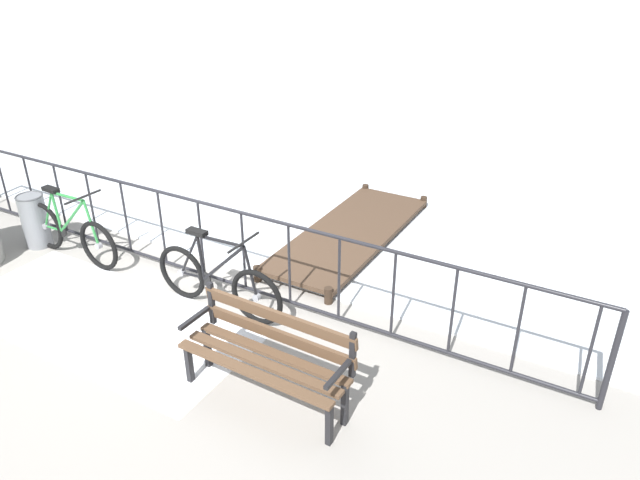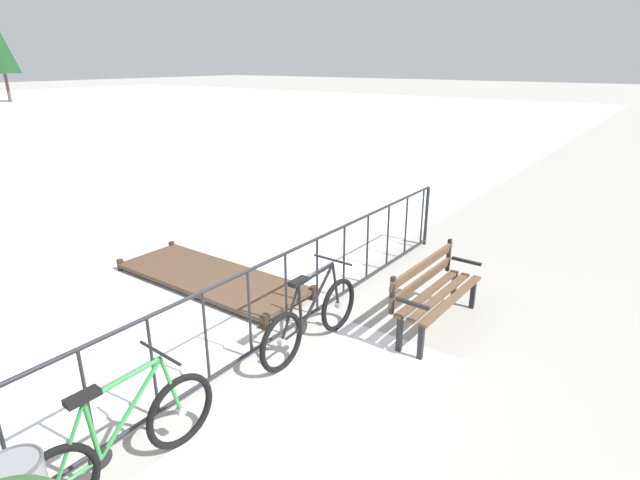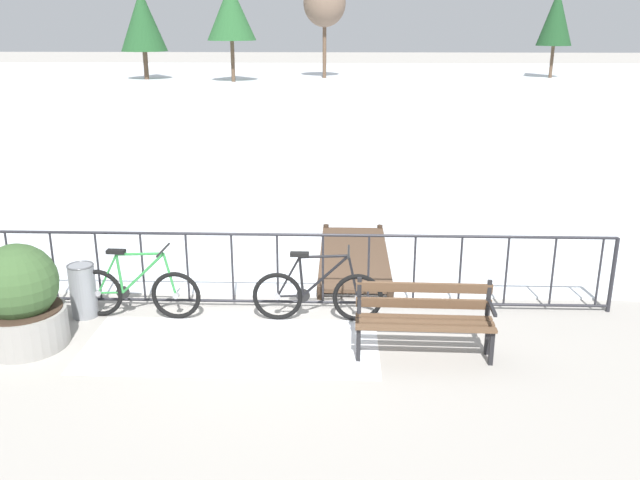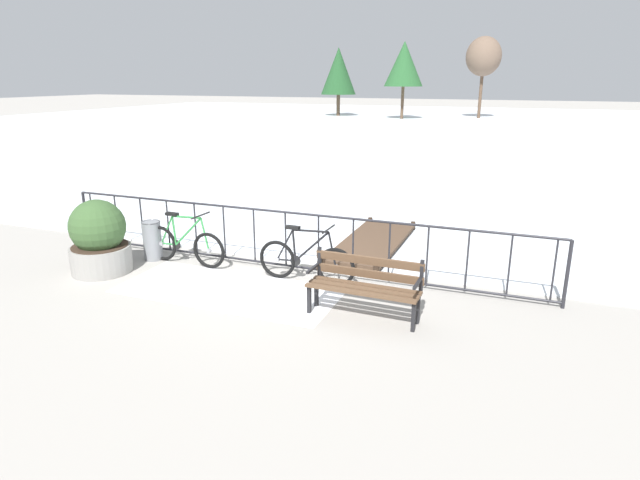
# 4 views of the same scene
# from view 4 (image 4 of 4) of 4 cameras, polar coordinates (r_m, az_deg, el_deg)

# --- Properties ---
(ground_plane) EXTENTS (160.00, 160.00, 0.00)m
(ground_plane) POSITION_cam_4_polar(r_m,az_deg,el_deg) (9.46, -3.64, -3.19)
(ground_plane) COLOR #9E9991
(frozen_pond) EXTENTS (80.00, 56.00, 0.03)m
(frozen_pond) POSITION_cam_4_polar(r_m,az_deg,el_deg) (36.76, 15.75, 11.34)
(frozen_pond) COLOR silver
(frozen_pond) RESTS_ON ground
(snow_patch) EXTENTS (3.58, 1.56, 0.01)m
(snow_patch) POSITION_cam_4_polar(r_m,az_deg,el_deg) (8.68, -9.78, -5.29)
(snow_patch) COLOR white
(snow_patch) RESTS_ON ground
(railing_fence) EXTENTS (9.06, 0.06, 1.07)m
(railing_fence) POSITION_cam_4_polar(r_m,az_deg,el_deg) (9.28, -3.71, 0.06)
(railing_fence) COLOR #232328
(railing_fence) RESTS_ON ground
(bicycle_near_railing) EXTENTS (1.71, 0.52, 0.97)m
(bicycle_near_railing) POSITION_cam_4_polar(r_m,az_deg,el_deg) (9.91, -14.34, -0.50)
(bicycle_near_railing) COLOR black
(bicycle_near_railing) RESTS_ON ground
(bicycle_second) EXTENTS (1.71, 0.52, 0.97)m
(bicycle_second) POSITION_cam_4_polar(r_m,az_deg,el_deg) (8.76, -1.55, -2.27)
(bicycle_second) COLOR black
(bicycle_second) RESTS_ON ground
(park_bench) EXTENTS (1.61, 0.52, 0.89)m
(park_bench) POSITION_cam_4_polar(r_m,az_deg,el_deg) (7.52, 4.86, -4.50)
(park_bench) COLOR brown
(park_bench) RESTS_ON ground
(planter_with_shrub) EXTENTS (1.02, 1.02, 1.28)m
(planter_with_shrub) POSITION_cam_4_polar(r_m,az_deg,el_deg) (9.93, -22.64, 0.12)
(planter_with_shrub) COLOR gray
(planter_with_shrub) RESTS_ON ground
(trash_bin) EXTENTS (0.35, 0.35, 0.73)m
(trash_bin) POSITION_cam_4_polar(r_m,az_deg,el_deg) (10.34, -17.56, -0.01)
(trash_bin) COLOR gray
(trash_bin) RESTS_ON ground
(wooden_dock) EXTENTS (1.10, 3.12, 0.20)m
(wooden_dock) POSITION_cam_4_polar(r_m,az_deg,el_deg) (10.68, 5.68, -0.17)
(wooden_dock) COLOR #4C3828
(wooden_dock) RESTS_ON ground
(tree_far_west) EXTENTS (2.83, 2.83, 6.47)m
(tree_far_west) POSITION_cam_4_polar(r_m,az_deg,el_deg) (47.37, 17.16, 18.28)
(tree_far_west) COLOR brown
(tree_far_west) RESTS_ON ground
(tree_west_mid) EXTENTS (3.10, 3.10, 6.05)m
(tree_west_mid) POSITION_cam_4_polar(r_m,az_deg,el_deg) (45.12, 9.01, 18.16)
(tree_west_mid) COLOR brown
(tree_west_mid) RESTS_ON ground
(tree_centre) EXTENTS (3.04, 3.04, 5.78)m
(tree_centre) POSITION_cam_4_polar(r_m,az_deg,el_deg) (48.41, 2.00, 17.65)
(tree_centre) COLOR brown
(tree_centre) RESTS_ON ground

